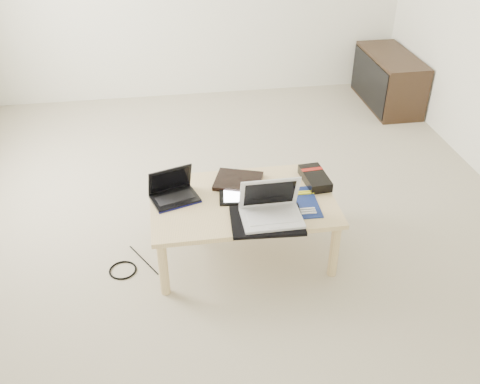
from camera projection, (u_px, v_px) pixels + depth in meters
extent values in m
plane|color=beige|center=(228.00, 201.00, 3.89)|extent=(4.00, 4.00, 0.00)
cube|color=white|center=(326.00, 228.00, 1.49)|extent=(4.00, 0.10, 2.60)
cube|color=#E3C088|center=(242.00, 201.00, 3.21)|extent=(1.10, 0.70, 0.03)
cylinder|color=#E3C088|center=(163.00, 268.00, 3.01)|extent=(0.06, 0.06, 0.37)
cylinder|color=#E3C088|center=(334.00, 250.00, 3.14)|extent=(0.06, 0.06, 0.37)
cylinder|color=#E3C088|center=(160.00, 208.00, 3.50)|extent=(0.06, 0.06, 0.37)
cylinder|color=#E3C088|center=(308.00, 194.00, 3.63)|extent=(0.06, 0.06, 0.37)
cube|color=#3A2818|center=(389.00, 80.00, 5.18)|extent=(0.40, 0.90, 0.50)
cube|color=black|center=(369.00, 81.00, 5.15)|extent=(0.02, 0.86, 0.44)
cube|color=black|center=(238.00, 181.00, 3.34)|extent=(0.35, 0.32, 0.03)
cube|color=black|center=(175.00, 199.00, 3.19)|extent=(0.31, 0.26, 0.02)
cube|color=black|center=(175.00, 197.00, 3.18)|extent=(0.24, 0.16, 0.00)
cube|color=black|center=(179.00, 203.00, 3.14)|extent=(0.06, 0.04, 0.00)
cube|color=black|center=(170.00, 180.00, 3.19)|extent=(0.27, 0.14, 0.18)
cube|color=black|center=(170.00, 180.00, 3.19)|extent=(0.23, 0.11, 0.14)
cube|color=#0B0D40|center=(181.00, 207.00, 3.13)|extent=(0.26, 0.09, 0.01)
cube|color=black|center=(241.00, 195.00, 3.22)|extent=(0.28, 0.23, 0.01)
cube|color=white|center=(241.00, 194.00, 3.22)|extent=(0.23, 0.18, 0.00)
cube|color=silver|center=(256.00, 186.00, 3.30)|extent=(0.12, 0.22, 0.02)
cube|color=gray|center=(256.00, 185.00, 3.30)|extent=(0.09, 0.18, 0.00)
cube|color=black|center=(267.00, 221.00, 3.01)|extent=(0.42, 0.32, 0.02)
cube|color=silver|center=(272.00, 218.00, 3.00)|extent=(0.34, 0.24, 0.02)
cube|color=white|center=(272.00, 217.00, 2.99)|extent=(0.28, 0.13, 0.00)
cube|color=silver|center=(275.00, 226.00, 2.92)|extent=(0.07, 0.03, 0.00)
cube|color=silver|center=(269.00, 193.00, 3.00)|extent=(0.34, 0.08, 0.22)
cube|color=black|center=(270.00, 194.00, 2.99)|extent=(0.29, 0.06, 0.18)
cube|color=#0B1B4B|center=(295.00, 203.00, 3.17)|extent=(0.27, 0.34, 0.01)
cube|color=silver|center=(288.00, 198.00, 3.19)|extent=(0.06, 0.06, 0.01)
cube|color=yellow|center=(304.00, 192.00, 3.25)|extent=(0.11, 0.01, 0.01)
cube|color=yellow|center=(305.00, 193.00, 3.23)|extent=(0.11, 0.01, 0.01)
cube|color=silver|center=(302.00, 209.00, 3.10)|extent=(0.15, 0.02, 0.01)
cube|color=silver|center=(303.00, 211.00, 3.08)|extent=(0.15, 0.02, 0.01)
cube|color=silver|center=(303.00, 213.00, 3.06)|extent=(0.15, 0.02, 0.01)
cube|color=black|center=(286.00, 208.00, 3.11)|extent=(0.03, 0.03, 0.01)
cube|color=black|center=(315.00, 178.00, 3.35)|extent=(0.15, 0.28, 0.06)
cube|color=maroon|center=(312.00, 169.00, 3.38)|extent=(0.14, 0.04, 0.00)
torus|color=black|center=(228.00, 195.00, 3.23)|extent=(0.10, 0.10, 0.01)
torus|color=black|center=(123.00, 270.00, 3.26)|extent=(0.18, 0.18, 0.01)
cylinder|color=black|center=(144.00, 260.00, 3.34)|extent=(0.18, 0.30, 0.01)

